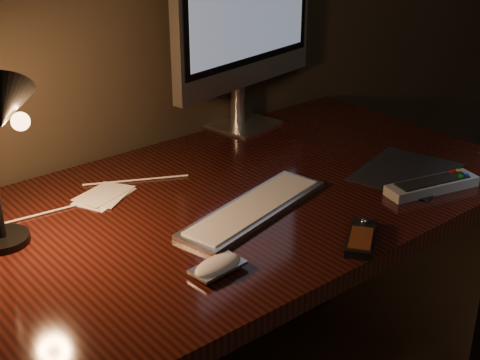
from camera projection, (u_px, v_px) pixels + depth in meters
desk at (179, 248)px, 1.53m from camera, size 1.60×0.75×0.75m
monitor at (246, 9)px, 1.76m from camera, size 0.52×0.18×0.55m
keyboard at (254, 208)px, 1.41m from camera, size 0.41×0.20×0.01m
mousepad at (407, 172)px, 1.60m from camera, size 0.29×0.26×0.00m
mouse at (218, 268)px, 1.20m from camera, size 0.10×0.06×0.02m
media_remote at (361, 238)px, 1.30m from camera, size 0.14×0.12×0.03m
tv_remote at (432, 185)px, 1.51m from camera, size 0.23×0.11×0.03m
papers at (104, 196)px, 1.48m from camera, size 0.15×0.13×0.01m
desk_lamp at (3, 131)px, 1.19m from camera, size 0.17×0.18×0.35m
cable at (89, 199)px, 1.47m from camera, size 0.48×0.17×0.00m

